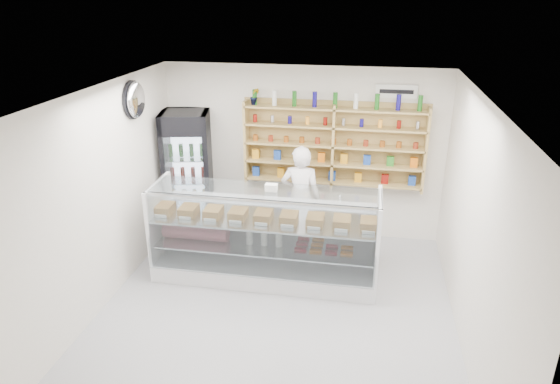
# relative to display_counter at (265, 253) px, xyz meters

# --- Properties ---
(room) EXTENTS (5.00, 5.00, 5.00)m
(room) POSITION_rel_display_counter_xyz_m (0.31, -0.93, 1.03)
(room) COLOR #A3A2A7
(room) RESTS_ON ground
(display_counter) EXTENTS (3.14, 0.94, 1.37)m
(display_counter) POSITION_rel_display_counter_xyz_m (0.00, 0.00, 0.00)
(display_counter) COLOR white
(display_counter) RESTS_ON floor
(shop_worker) EXTENTS (0.62, 0.41, 1.70)m
(shop_worker) POSITION_rel_display_counter_xyz_m (0.36, 0.97, 0.48)
(shop_worker) COLOR silver
(shop_worker) RESTS_ON floor
(drinks_cooler) EXTENTS (0.89, 0.87, 2.08)m
(drinks_cooler) POSITION_rel_display_counter_xyz_m (-1.54, 1.20, 0.67)
(drinks_cooler) COLOR black
(drinks_cooler) RESTS_ON floor
(wall_shelving) EXTENTS (2.84, 0.28, 1.33)m
(wall_shelving) POSITION_rel_display_counter_xyz_m (0.81, 1.41, 1.22)
(wall_shelving) COLOR #A78E4F
(wall_shelving) RESTS_ON back_wall
(potted_plant) EXTENTS (0.17, 0.15, 0.26)m
(potted_plant) POSITION_rel_display_counter_xyz_m (-0.44, 1.41, 1.95)
(potted_plant) COLOR #1E6626
(potted_plant) RESTS_ON wall_shelving
(security_mirror) EXTENTS (0.15, 0.50, 0.50)m
(security_mirror) POSITION_rel_display_counter_xyz_m (-1.86, 0.27, 2.08)
(security_mirror) COLOR silver
(security_mirror) RESTS_ON left_wall
(wall_sign) EXTENTS (0.62, 0.03, 0.20)m
(wall_sign) POSITION_rel_display_counter_xyz_m (1.71, 1.54, 2.08)
(wall_sign) COLOR white
(wall_sign) RESTS_ON back_wall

